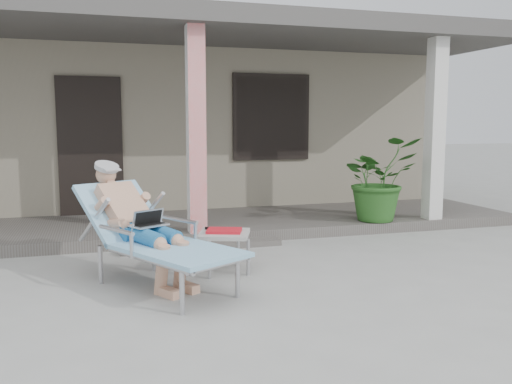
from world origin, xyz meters
name	(u,v)px	position (x,y,z in m)	size (l,w,h in m)	color
ground	(240,292)	(0.00, 0.00, 0.00)	(60.00, 60.00, 0.00)	#9E9E99
house	(157,117)	(0.00, 6.50, 1.67)	(10.40, 5.40, 3.30)	gray
porch_deck	(187,226)	(0.00, 3.00, 0.07)	(10.00, 2.00, 0.15)	#605B56
porch_overhang	(184,32)	(0.00, 2.95, 2.79)	(10.00, 2.30, 2.85)	silver
porch_step	(202,245)	(0.00, 1.85, 0.04)	(2.00, 0.30, 0.07)	#605B56
lounger	(145,205)	(-0.79, 0.54, 0.77)	(1.55, 1.97, 1.26)	#B7B7BC
side_table	(224,236)	(0.02, 0.73, 0.38)	(0.65, 0.65, 0.45)	#AAAAA5
potted_palm	(378,179)	(2.66, 2.25, 0.75)	(1.09, 0.94, 1.21)	#26591E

